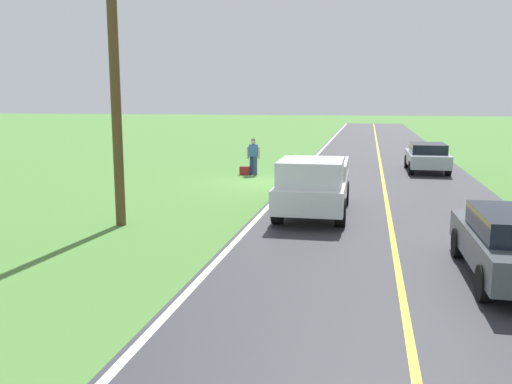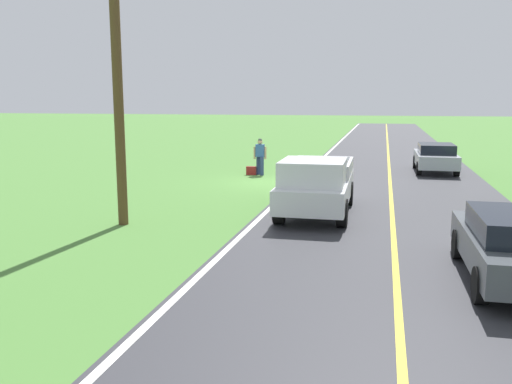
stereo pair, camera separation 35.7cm
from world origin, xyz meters
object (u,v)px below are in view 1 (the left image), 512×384
Objects in this scene: hitchhiker_walking at (253,154)px; sedan_near_oncoming at (427,156)px; utility_pole_roadside at (115,85)px; suitcase_carried at (245,171)px; pickup_truck_passing at (313,184)px.

hitchhiker_walking is 0.40× the size of sedan_near_oncoming.
utility_pole_roadside is (9.77, 13.95, 3.20)m from sedan_near_oncoming.
pickup_truck_passing reaches higher than suitcase_carried.
suitcase_carried is at bearing 19.51° from sedan_near_oncoming.
hitchhiker_walking reaches higher than sedan_near_oncoming.
pickup_truck_passing is 1.23× the size of sedan_near_oncoming.
suitcase_carried is 11.58m from utility_pole_roadside.
suitcase_carried is 9.33m from pickup_truck_passing.
suitcase_carried is (0.42, 0.10, -0.78)m from hitchhiker_walking.
suitcase_carried is at bearing 13.76° from hitchhiker_walking.
hitchhiker_walking is 0.32× the size of pickup_truck_passing.
hitchhiker_walking is 8.73m from sedan_near_oncoming.
sedan_near_oncoming is at bearing -125.00° from utility_pole_roadside.
sedan_near_oncoming is (-8.63, -3.06, 0.55)m from suitcase_carried.
hitchhiker_walking is at bearing 100.86° from suitcase_carried.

